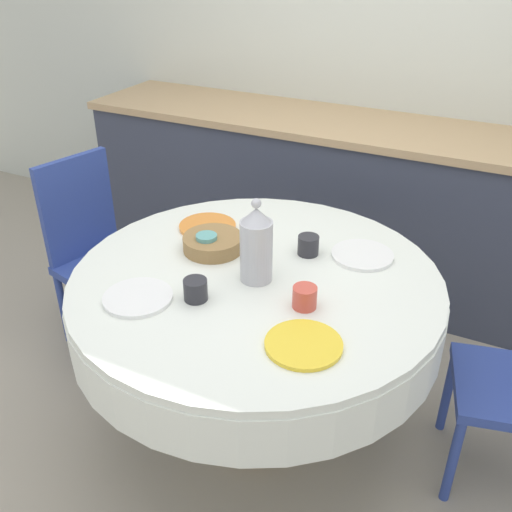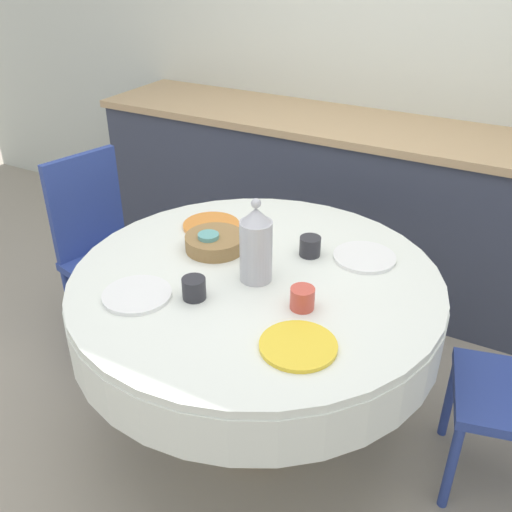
# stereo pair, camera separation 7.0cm
# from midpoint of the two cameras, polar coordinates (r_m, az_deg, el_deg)

# --- Properties ---
(ground_plane) EXTENTS (12.00, 12.00, 0.00)m
(ground_plane) POSITION_cam_midpoint_polar(r_m,az_deg,el_deg) (2.54, 0.83, -16.69)
(ground_plane) COLOR #9E937F
(wall_back) EXTENTS (7.00, 0.05, 2.60)m
(wall_back) POSITION_cam_midpoint_polar(r_m,az_deg,el_deg) (3.35, 15.34, 19.59)
(wall_back) COLOR beige
(wall_back) RESTS_ON ground_plane
(kitchen_counter) EXTENTS (3.24, 0.64, 0.96)m
(kitchen_counter) POSITION_cam_midpoint_polar(r_m,az_deg,el_deg) (3.29, 11.89, 4.65)
(kitchen_counter) COLOR #383D4C
(kitchen_counter) RESTS_ON ground_plane
(dining_table) EXTENTS (1.35, 1.35, 0.76)m
(dining_table) POSITION_cam_midpoint_polar(r_m,az_deg,el_deg) (2.12, 0.95, -4.76)
(dining_table) COLOR tan
(dining_table) RESTS_ON ground_plane
(chair_right) EXTENTS (0.48, 0.48, 0.94)m
(chair_right) POSITION_cam_midpoint_polar(r_m,az_deg,el_deg) (2.87, -14.43, 1.19)
(chair_right) COLOR #2D428E
(chair_right) RESTS_ON ground_plane
(plate_near_left) EXTENTS (0.24, 0.24, 0.01)m
(plate_near_left) POSITION_cam_midpoint_polar(r_m,az_deg,el_deg) (1.97, -10.81, -3.84)
(plate_near_left) COLOR white
(plate_near_left) RESTS_ON dining_table
(cup_near_left) EXTENTS (0.08, 0.08, 0.08)m
(cup_near_left) POSITION_cam_midpoint_polar(r_m,az_deg,el_deg) (1.92, -5.18, -3.25)
(cup_near_left) COLOR #28282D
(cup_near_left) RESTS_ON dining_table
(plate_near_right) EXTENTS (0.24, 0.24, 0.01)m
(plate_near_right) POSITION_cam_midpoint_polar(r_m,az_deg,el_deg) (1.73, 5.43, -8.92)
(plate_near_right) COLOR yellow
(plate_near_right) RESTS_ON dining_table
(cup_near_right) EXTENTS (0.08, 0.08, 0.08)m
(cup_near_right) POSITION_cam_midpoint_polar(r_m,az_deg,el_deg) (1.88, 5.73, -4.24)
(cup_near_right) COLOR #CC4C3D
(cup_near_right) RESTS_ON dining_table
(plate_far_left) EXTENTS (0.24, 0.24, 0.01)m
(plate_far_left) POSITION_cam_midpoint_polar(r_m,az_deg,el_deg) (2.39, -3.65, 3.08)
(plate_far_left) COLOR orange
(plate_far_left) RESTS_ON dining_table
(cup_far_left) EXTENTS (0.08, 0.08, 0.08)m
(cup_far_left) POSITION_cam_midpoint_polar(r_m,az_deg,el_deg) (2.19, -3.83, 1.33)
(cup_far_left) COLOR #5BA39E
(cup_far_left) RESTS_ON dining_table
(plate_far_right) EXTENTS (0.24, 0.24, 0.01)m
(plate_far_right) POSITION_cam_midpoint_polar(r_m,az_deg,el_deg) (2.20, 11.70, -0.13)
(plate_far_right) COLOR white
(plate_far_right) RESTS_ON dining_table
(cup_far_right) EXTENTS (0.08, 0.08, 0.08)m
(cup_far_right) POSITION_cam_midpoint_polar(r_m,az_deg,el_deg) (2.18, 6.35, 0.97)
(cup_far_right) COLOR #28282D
(cup_far_right) RESTS_ON dining_table
(coffee_carafe) EXTENTS (0.11, 0.11, 0.31)m
(coffee_carafe) POSITION_cam_midpoint_polar(r_m,az_deg,el_deg) (1.97, 1.02, 1.08)
(coffee_carafe) COLOR #B2B2B7
(coffee_carafe) RESTS_ON dining_table
(bread_basket) EXTENTS (0.23, 0.23, 0.06)m
(bread_basket) POSITION_cam_midpoint_polar(r_m,az_deg,el_deg) (2.21, -3.22, 1.37)
(bread_basket) COLOR olive
(bread_basket) RESTS_ON dining_table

